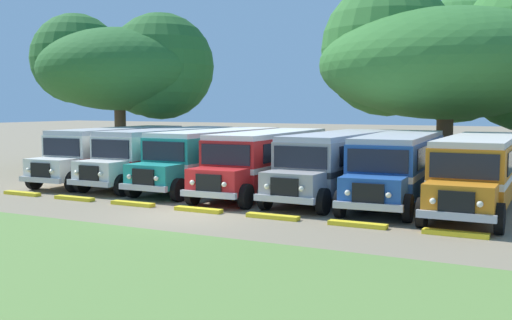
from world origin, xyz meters
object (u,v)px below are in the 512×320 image
Objects in this scene: parked_bus_slot_1 at (166,153)px; parked_bus_slot_3 at (268,158)px; parked_bus_slot_0 at (117,151)px; broad_shade_tree at (459,59)px; parked_bus_slot_5 at (399,164)px; parked_bus_slot_6 at (479,168)px; parked_bus_slot_2 at (215,155)px; parked_bus_slot_4 at (339,161)px; secondary_tree at (127,68)px.

parked_bus_slot_1 is 6.21m from parked_bus_slot_3.
parked_bus_slot_3 is at bearing 84.40° from parked_bus_slot_0.
broad_shade_tree is (16.11, 10.95, 5.13)m from parked_bus_slot_0.
parked_bus_slot_5 is 3.34m from parked_bus_slot_6.
parked_bus_slot_2 is at bearing 88.51° from parked_bus_slot_1.
parked_bus_slot_1 is at bearing -91.74° from parked_bus_slot_2.
parked_bus_slot_3 and parked_bus_slot_4 have the same top height.
broad_shade_tree reaches higher than parked_bus_slot_6.
parked_bus_slot_0 and parked_bus_slot_1 have the same top height.
parked_bus_slot_4 is 0.93× the size of secondary_tree.
parked_bus_slot_6 is 13.14m from broad_shade_tree.
parked_bus_slot_1 is 0.67× the size of broad_shade_tree.
parked_bus_slot_2 is 1.00× the size of parked_bus_slot_4.
parked_bus_slot_2 is at bearing -95.66° from parked_bus_slot_5.
parked_bus_slot_0 is 8.40m from secondary_tree.
parked_bus_slot_0 is at bearing -93.08° from parked_bus_slot_6.
broad_shade_tree is (12.90, 10.85, 5.13)m from parked_bus_slot_1.
parked_bus_slot_5 is (15.56, -0.30, 0.00)m from parked_bus_slot_0.
parked_bus_slot_1 is 12.36m from parked_bus_slot_5.
parked_bus_slot_3 and parked_bus_slot_5 have the same top height.
parked_bus_slot_1 is (3.21, 0.10, 0.00)m from parked_bus_slot_0.
parked_bus_slot_3 is 1.00× the size of parked_bus_slot_6.
parked_bus_slot_4 is (3.41, 0.25, 0.00)m from parked_bus_slot_3.
parked_bus_slot_2 is at bearing -99.85° from parked_bus_slot_3.
parked_bus_slot_6 is (9.46, -0.44, 0.00)m from parked_bus_slot_3.
parked_bus_slot_2 and parked_bus_slot_5 have the same top height.
parked_bus_slot_1 and parked_bus_slot_5 have the same top height.
parked_bus_slot_0 is 12.81m from parked_bus_slot_4.
secondary_tree is at bearing -149.22° from parked_bus_slot_0.
broad_shade_tree reaches higher than parked_bus_slot_2.
parked_bus_slot_0 is 1.01× the size of parked_bus_slot_4.
parked_bus_slot_2 is 6.55m from parked_bus_slot_4.
parked_bus_slot_4 is 2.76m from parked_bus_slot_5.
parked_bus_slot_1 is 3.05m from parked_bus_slot_2.
parked_bus_slot_4 is at bearing -97.05° from parked_bus_slot_6.
broad_shade_tree is 1.38× the size of secondary_tree.
parked_bus_slot_2 is (6.26, -0.00, 0.00)m from parked_bus_slot_0.
parked_bus_slot_2 and parked_bus_slot_3 have the same top height.
parked_bus_slot_1 is 0.93× the size of secondary_tree.
parked_bus_slot_2 is at bearing -90.79° from parked_bus_slot_4.
parked_bus_slot_2 is at bearing 86.80° from parked_bus_slot_0.
parked_bus_slot_2 is 0.67× the size of broad_shade_tree.
parked_bus_slot_6 is (3.30, -0.54, 0.00)m from parked_bus_slot_5.
broad_shade_tree is 20.61m from secondary_tree.
parked_bus_slot_2 is 1.00× the size of parked_bus_slot_3.
parked_bus_slot_1 is at bearing -38.33° from secondary_tree.
secondary_tree is (-16.61, 5.79, 4.92)m from parked_bus_slot_4.
parked_bus_slot_1 is at bearing 88.66° from parked_bus_slot_0.
secondary_tree reaches higher than parked_bus_slot_5.
parked_bus_slot_2 is 3.17m from parked_bus_slot_3.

